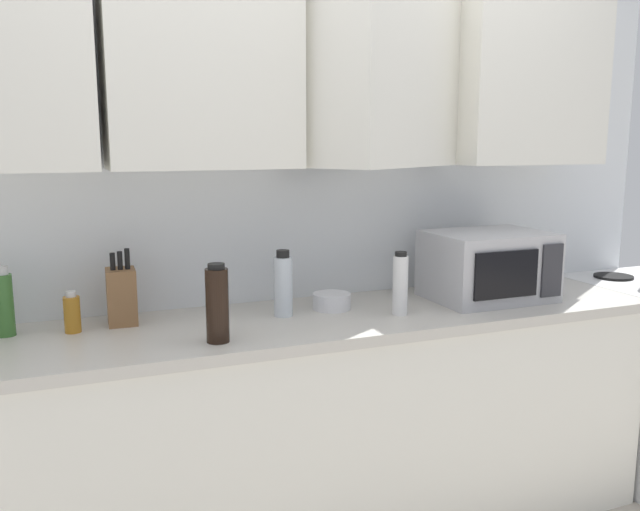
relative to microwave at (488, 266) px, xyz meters
The scene contains 10 objects.
wall_back_with_cabinets 0.99m from the microwave, 163.59° to the left, with size 3.67×0.62×2.60m.
counter_run 0.99m from the microwave, behind, with size 2.80×0.63×0.90m.
microwave is the anchor object (origin of this frame).
knife_block 1.46m from the microwave, behind, with size 0.10×0.12×0.27m.
bottle_amber_vinegar 1.62m from the microwave, behind, with size 0.06×0.06×0.14m.
bottle_green_oil 1.83m from the microwave, behind, with size 0.06×0.06×0.24m.
bottle_white_jar 0.47m from the microwave, 168.72° to the right, with size 0.06×0.06×0.24m.
bottle_soy_dark 1.19m from the microwave, behind, with size 0.08×0.08×0.26m.
bottle_clear_tall 0.88m from the microwave, behind, with size 0.07×0.07×0.25m.
bowl_ceramic_small 0.68m from the microwave, behind, with size 0.15×0.15×0.06m, color silver.
Camera 1 is at (-0.84, -2.52, 1.54)m, focal length 36.70 mm.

